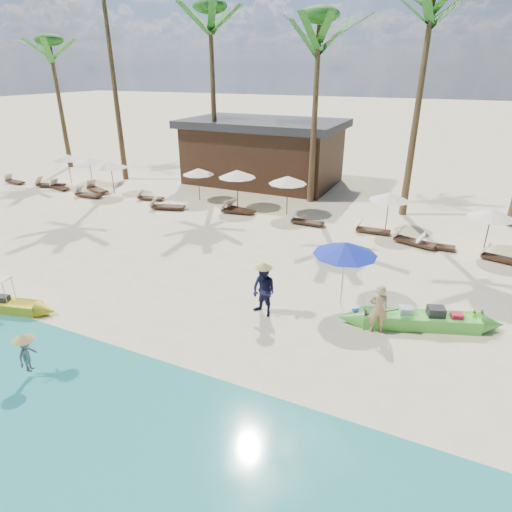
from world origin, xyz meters
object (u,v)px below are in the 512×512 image
at_px(yellow_canoe, 0,304).
at_px(tourist, 378,309).
at_px(green_canoe, 419,320).
at_px(blue_umbrella, 345,248).

distance_m(yellow_canoe, tourist, 12.44).
relative_size(green_canoe, blue_umbrella, 2.39).
relative_size(green_canoe, yellow_canoe, 1.20).
xyz_separation_m(yellow_canoe, blue_umbrella, (10.33, 5.26, 1.88)).
height_order(green_canoe, blue_umbrella, blue_umbrella).
distance_m(yellow_canoe, blue_umbrella, 11.74).
bearing_deg(tourist, yellow_canoe, -0.40).
bearing_deg(tourist, blue_umbrella, -59.90).
bearing_deg(blue_umbrella, tourist, -40.54).
height_order(tourist, blue_umbrella, blue_umbrella).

